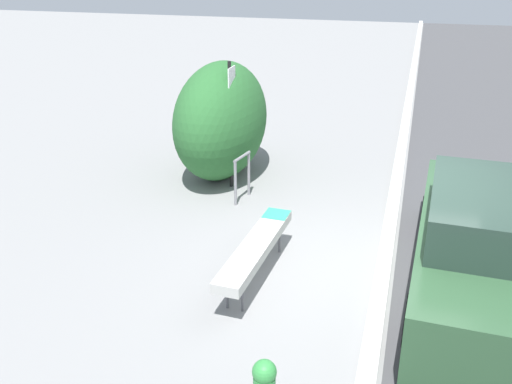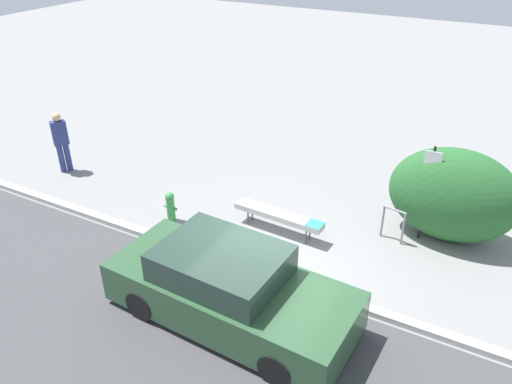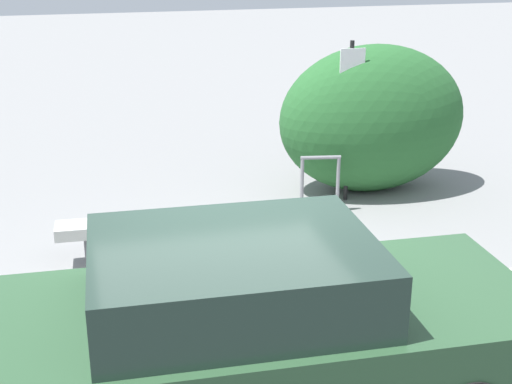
{
  "view_description": "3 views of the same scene",
  "coord_description": "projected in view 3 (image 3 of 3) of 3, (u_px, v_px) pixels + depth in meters",
  "views": [
    {
      "loc": [
        -6.86,
        -0.17,
        4.04
      ],
      "look_at": [
        0.49,
        1.92,
        0.79
      ],
      "focal_mm": 40.0,
      "sensor_mm": 36.0,
      "label": 1
    },
    {
      "loc": [
        3.64,
        -7.19,
        6.6
      ],
      "look_at": [
        -1.21,
        1.78,
        0.81
      ],
      "focal_mm": 35.0,
      "sensor_mm": 36.0,
      "label": 2
    },
    {
      "loc": [
        -1.33,
        -6.15,
        3.67
      ],
      "look_at": [
        0.52,
        0.86,
        1.03
      ],
      "focal_mm": 50.0,
      "sensor_mm": 36.0,
      "label": 3
    }
  ],
  "objects": [
    {
      "name": "bike_rack",
      "position": [
        320.0,
        178.0,
        9.77
      ],
      "size": [
        0.55,
        0.15,
        0.83
      ],
      "rotation": [
        0.0,
        0.0,
        -0.18
      ],
      "color": "gray",
      "rests_on": "ground_plane"
    },
    {
      "name": "ground_plane",
      "position": [
        228.0,
        321.0,
        7.16
      ],
      "size": [
        60.0,
        60.0,
        0.0
      ],
      "primitive_type": "plane",
      "color": "gray"
    },
    {
      "name": "shrub_hedge",
      "position": [
        373.0,
        119.0,
        10.48
      ],
      "size": [
        2.84,
        1.59,
        2.18
      ],
      "color": "#28602D",
      "rests_on": "ground_plane"
    },
    {
      "name": "curb",
      "position": [
        228.0,
        315.0,
        7.14
      ],
      "size": [
        60.0,
        0.2,
        0.13
      ],
      "color": "#B7B7B2",
      "rests_on": "ground_plane"
    },
    {
      "name": "parked_car_near",
      "position": [
        252.0,
        331.0,
        5.71
      ],
      "size": [
        4.64,
        2.06,
        1.46
      ],
      "rotation": [
        0.0,
        0.0,
        -0.05
      ],
      "color": "black",
      "rests_on": "ground_plane"
    },
    {
      "name": "bench",
      "position": [
        153.0,
        224.0,
        8.36
      ],
      "size": [
        2.23,
        0.47,
        0.53
      ],
      "rotation": [
        0.0,
        0.0,
        -0.05
      ],
      "color": "#515156",
      "rests_on": "ground_plane"
    },
    {
      "name": "sign_post",
      "position": [
        350.0,
        107.0,
        9.93
      ],
      "size": [
        0.36,
        0.08,
        2.3
      ],
      "color": "black",
      "rests_on": "ground_plane"
    }
  ]
}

